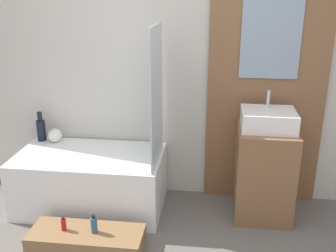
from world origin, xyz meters
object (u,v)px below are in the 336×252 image
Objects in this scene: sink at (268,120)px; bottle_soap_primary at (64,224)px; wooden_step_bench at (87,240)px; vase_round_light at (55,135)px; bathtub at (91,180)px; vase_tall_dark at (41,129)px; bottle_soap_secondary at (94,224)px.

sink is 1.74m from bottle_soap_primary.
vase_round_light is at bearing 122.87° from wooden_step_bench.
vase_tall_dark is (-0.53, 0.26, 0.36)m from bathtub.
bottle_soap_secondary is (0.20, -0.59, -0.04)m from bathtub.
vase_round_light reaches higher than wooden_step_bench.
sink is 3.86× the size of bottle_soap_primary.
sink is 3.37× the size of vase_round_light.
wooden_step_bench is at bearing -153.04° from sink.
bottle_soap_primary reaches higher than wooden_step_bench.
vase_round_light is at bearing 149.20° from bathtub.
wooden_step_bench is 1.09m from vase_round_light.
bottle_soap_secondary is at bearing -151.89° from sink.
sink reaches higher than bottle_soap_secondary.
vase_tall_dark reaches higher than wooden_step_bench.
vase_round_light is 1.15× the size of bottle_soap_primary.
vase_round_light reaches higher than bathtub.
bottle_soap_secondary is at bearing 0.00° from wooden_step_bench.
wooden_step_bench is at bearing 180.00° from bottle_soap_secondary.
bottle_soap_primary is (0.50, -0.85, -0.41)m from vase_tall_dark.
sink is 1.87m from vase_round_light.
bathtub is 0.60m from bottle_soap_primary.
wooden_step_bench is 1.66m from sink.
sink is 2.92× the size of bottle_soap_secondary.
bathtub is 0.63m from bottle_soap_secondary.
wooden_step_bench is at bearing 0.00° from bottle_soap_primary.
bathtub is at bearing 87.74° from bottle_soap_primary.
sink is (1.45, 0.07, 0.59)m from bathtub.
bottle_soap_secondary is at bearing 0.00° from bottle_soap_primary.
sink is 1.55× the size of vase_tall_dark.
bottle_soap_secondary is (0.60, -0.83, -0.34)m from vase_round_light.
vase_tall_dark is at bearing 120.65° from bottle_soap_primary.
sink is 2.00m from vase_tall_dark.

